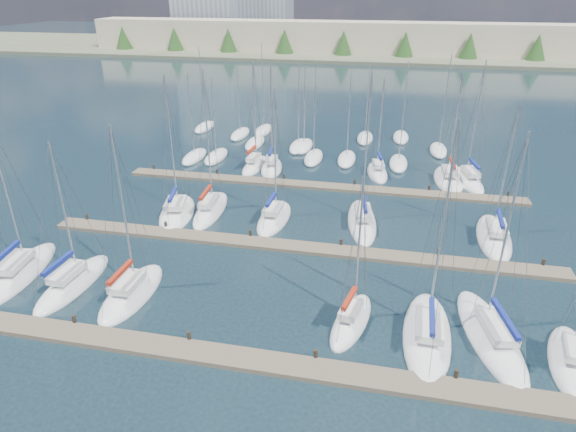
% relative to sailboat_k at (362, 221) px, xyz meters
% --- Properties ---
extents(ground, '(400.00, 400.00, 0.00)m').
position_rel_sailboat_k_xyz_m(ground, '(-5.43, 37.89, -0.19)').
color(ground, '#1A2C35').
rests_on(ground, ground).
extents(dock_near, '(44.00, 1.93, 1.10)m').
position_rel_sailboat_k_xyz_m(dock_near, '(-5.43, -20.10, -0.03)').
color(dock_near, '#6B5E4C').
rests_on(dock_near, ground).
extents(dock_mid, '(44.00, 1.93, 1.10)m').
position_rel_sailboat_k_xyz_m(dock_mid, '(-5.43, -6.10, -0.03)').
color(dock_mid, '#6B5E4C').
rests_on(dock_mid, ground).
extents(dock_far, '(44.00, 1.93, 1.10)m').
position_rel_sailboat_k_xyz_m(dock_far, '(-5.43, 7.90, -0.03)').
color(dock_far, '#6B5E4C').
rests_on(dock_far, ground).
extents(sailboat_k, '(3.82, 9.92, 14.50)m').
position_rel_sailboat_k_xyz_m(sailboat_k, '(0.00, 0.00, 0.00)').
color(sailboat_k, white).
rests_on(sailboat_k, ground).
extents(sailboat_b, '(2.79, 8.44, 11.65)m').
position_rel_sailboat_k_xyz_m(sailboat_b, '(-20.43, -14.94, -0.01)').
color(sailboat_b, white).
rests_on(sailboat_b, ground).
extents(sailboat_i, '(3.07, 8.90, 14.25)m').
position_rel_sailboat_k_xyz_m(sailboat_i, '(-14.84, -0.55, 0.01)').
color(sailboat_i, white).
rests_on(sailboat_i, ground).
extents(sailboat_h, '(4.99, 8.83, 13.91)m').
position_rel_sailboat_k_xyz_m(sailboat_h, '(-17.86, -1.79, -0.01)').
color(sailboat_h, white).
rests_on(sailboat_h, ground).
extents(sailboat_j, '(2.94, 7.77, 13.01)m').
position_rel_sailboat_k_xyz_m(sailboat_j, '(-8.26, -1.07, -0.00)').
color(sailboat_j, white).
rests_on(sailboat_j, ground).
extents(sailboat_f, '(4.68, 10.29, 14.00)m').
position_rel_sailboat_k_xyz_m(sailboat_f, '(9.13, -14.87, -0.01)').
color(sailboat_f, white).
rests_on(sailboat_f, ground).
extents(sailboat_g, '(3.59, 7.18, 11.77)m').
position_rel_sailboat_k_xyz_m(sailboat_g, '(13.42, -16.28, 0.00)').
color(sailboat_g, white).
rests_on(sailboat_g, ground).
extents(sailboat_m, '(3.40, 9.41, 12.79)m').
position_rel_sailboat_k_xyz_m(sailboat_m, '(11.66, -0.77, -0.01)').
color(sailboat_m, white).
rests_on(sailboat_m, ground).
extents(sailboat_e, '(3.43, 9.49, 14.68)m').
position_rel_sailboat_k_xyz_m(sailboat_e, '(5.20, -15.60, -0.01)').
color(sailboat_e, white).
rests_on(sailboat_e, ground).
extents(sailboat_n, '(2.60, 7.37, 13.27)m').
position_rel_sailboat_k_xyz_m(sailboat_n, '(-13.99, 12.75, 0.01)').
color(sailboat_n, white).
rests_on(sailboat_n, ground).
extents(sailboat_a, '(4.27, 9.69, 13.25)m').
position_rel_sailboat_k_xyz_m(sailboat_a, '(-25.30, -14.42, -0.01)').
color(sailboat_a, white).
rests_on(sailboat_a, ground).
extents(sailboat_o, '(3.45, 7.15, 13.07)m').
position_rel_sailboat_k_xyz_m(sailboat_o, '(-11.76, 12.40, 0.01)').
color(sailboat_o, white).
rests_on(sailboat_o, ground).
extents(sailboat_q, '(3.41, 8.92, 12.70)m').
position_rel_sailboat_k_xyz_m(sailboat_q, '(8.95, 12.89, -0.02)').
color(sailboat_q, white).
rests_on(sailboat_q, ground).
extents(sailboat_r, '(3.92, 8.85, 13.97)m').
position_rel_sailboat_k_xyz_m(sailboat_r, '(11.13, 13.08, 0.00)').
color(sailboat_r, white).
rests_on(sailboat_r, ground).
extents(sailboat_d, '(3.36, 6.76, 11.01)m').
position_rel_sailboat_k_xyz_m(sailboat_d, '(0.34, -15.17, 0.01)').
color(sailboat_d, white).
rests_on(sailboat_d, ground).
extents(sailboat_c, '(2.96, 7.87, 13.17)m').
position_rel_sailboat_k_xyz_m(sailboat_c, '(-15.51, -15.20, -0.01)').
color(sailboat_c, white).
rests_on(sailboat_c, ground).
extents(sailboat_p, '(3.29, 7.02, 11.76)m').
position_rel_sailboat_k_xyz_m(sailboat_p, '(0.88, 13.46, 0.00)').
color(sailboat_p, white).
rests_on(sailboat_p, ground).
extents(distant_boats, '(36.93, 20.75, 13.30)m').
position_rel_sailboat_k_xyz_m(distant_boats, '(-9.77, 21.65, 0.11)').
color(distant_boats, '#9EA0A5').
rests_on(distant_boats, ground).
extents(shoreline, '(400.00, 60.00, 38.00)m').
position_rel_sailboat_k_xyz_m(shoreline, '(-18.72, 127.66, 7.26)').
color(shoreline, '#666B51').
rests_on(shoreline, ground).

